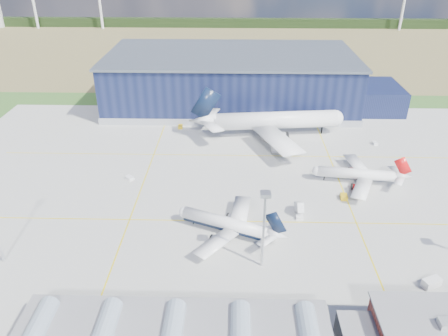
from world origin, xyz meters
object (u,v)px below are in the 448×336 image
airliner_widebody (275,112)px  gse_cart_a (375,143)px  gse_van_a (270,232)px  airliner_red (357,169)px  gse_van_c (432,283)px  gse_cart_b (130,178)px  airstair (299,210)px  car_b (163,314)px  car_a (388,318)px  gse_tug_b (344,197)px  light_mast_center (264,218)px  gse_tug_c (180,127)px  hangar (236,82)px  airliner_navy (226,217)px

airliner_widebody → gse_cart_a: bearing=-17.3°
airliner_widebody → gse_van_a: (-6.54, -71.64, -9.80)m
airliner_red → gse_van_c: (6.98, -51.41, -4.43)m
gse_cart_b → airstair: airstair is taller
gse_cart_b → car_b: bearing=-120.7°
airliner_widebody → car_a: 105.15m
airliner_widebody → gse_tug_b: (19.44, -51.08, -10.32)m
gse_tug_b → gse_cart_a: 48.31m
light_mast_center → car_b: bearing=-142.9°
gse_tug_c → airstair: size_ratio=0.63×
light_mast_center → gse_cart_b: (-45.39, 44.87, -14.79)m
gse_cart_b → car_b: gse_cart_b is taller
light_mast_center → hangar: bearing=93.3°
hangar → gse_cart_a: 76.35m
light_mast_center → gse_van_a: bearing=77.1°
hangar → airliner_navy: size_ratio=4.21×
gse_tug_b → gse_tug_c: bearing=141.3°
car_a → airstair: bearing=3.5°
airliner_navy → car_b: bearing=89.2°
gse_tug_c → gse_van_c: bearing=-56.4°
airstair → gse_tug_b: bearing=23.7°
gse_cart_b → airstair: size_ratio=0.59×
airliner_red → gse_tug_c: airliner_red is taller
airliner_widebody → gse_cart_b: 68.86m
airliner_widebody → gse_van_a: size_ratio=11.94×
car_a → hangar: bearing=-2.3°
hangar → light_mast_center: 125.07m
airliner_widebody → gse_tug_b: 55.62m
car_b → airliner_navy: bearing=-5.0°
hangar → car_b: hangar is taller
gse_cart_b → light_mast_center: bearing=-94.3°
gse_tug_c → car_a: gse_tug_c is taller
airliner_navy → airliner_widebody: size_ratio=0.51×
gse_tug_c → light_mast_center: bearing=-74.1°
gse_tug_b → gse_van_a: gse_van_a is taller
light_mast_center → gse_cart_a: (51.19, 76.85, -14.86)m
gse_van_a → car_a: gse_van_a is taller
airstair → gse_tug_c: bearing=117.7°
hangar → car_b: (-16.64, -142.80, -11.05)m
airliner_red → gse_van_a: 45.16m
gse_cart_a → gse_van_c: (-8.95, -83.55, 0.59)m
car_a → light_mast_center: bearing=41.1°
gse_van_a → car_b: bearing=135.0°
gse_van_a → airstair: bearing=-45.3°
airliner_widebody → car_a: airliner_widebody is taller
airliner_navy → gse_tug_b: size_ratio=10.42×
gse_cart_a → gse_tug_c: 84.95m
hangar → gse_tug_b: 98.45m
airliner_red → gse_tug_b: (-6.23, -10.80, -4.88)m
hangar → airliner_navy: 110.91m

